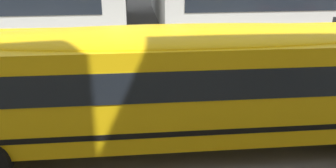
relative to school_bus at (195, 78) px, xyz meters
The scene contains 4 objects.
ground_plane 4.27m from the school_bus, 149.95° to the left, with size 400.00×400.00×0.00m, color #54514F.
sidewalk_far 11.06m from the school_bus, 107.95° to the left, with size 120.00×3.00×0.01m, color gray.
lane_centreline 4.27m from the school_bus, 149.95° to the left, with size 110.00×0.16×0.01m, color silver.
school_bus is the anchor object (origin of this frame).
Camera 1 is at (1.88, -9.44, 4.57)m, focal length 35.82 mm.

